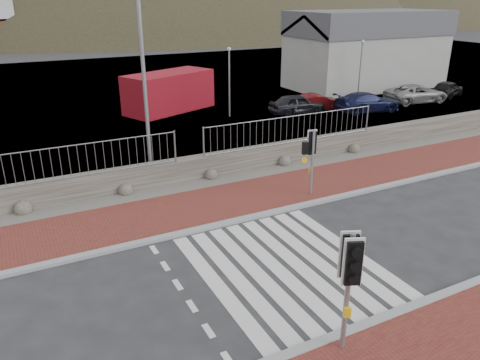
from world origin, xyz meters
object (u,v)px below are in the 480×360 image
streetlight (146,54)px  car_e (447,89)px  car_b (317,103)px  car_c (367,102)px  car_a (297,104)px  shipping_container (169,92)px  traffic_signal_far (312,149)px  car_d (416,94)px  traffic_signal_near (350,268)px

streetlight → car_e: bearing=35.2°
car_b → car_c: 3.14m
car_a → car_c: size_ratio=0.85×
streetlight → car_e: 24.94m
shipping_container → car_b: bearing=-51.1°
traffic_signal_far → shipping_container: 15.43m
car_a → car_e: size_ratio=1.04×
car_b → shipping_container: bearing=69.4°
car_c → car_e: bearing=-75.4°
traffic_signal_far → car_d: size_ratio=0.57×
traffic_signal_far → car_e: traffic_signal_far is taller
traffic_signal_near → streetlight: streetlight is taller
streetlight → car_a: 13.78m
streetlight → car_c: 16.84m
car_b → car_c: car_c is taller
car_b → car_d: (7.59, -1.00, 0.06)m
traffic_signal_near → car_b: (12.30, 17.93, -1.45)m
shipping_container → car_a: shipping_container is taller
shipping_container → car_a: bearing=-55.8°
traffic_signal_far → car_a: bearing=-112.6°
car_c → car_d: car_d is taller
shipping_container → traffic_signal_far: bearing=-112.4°
car_a → car_d: car_d is taller
car_a → car_b: 1.49m
streetlight → car_b: bearing=48.4°
streetlight → car_d: streetlight is taller
shipping_container → car_b: shipping_container is taller
car_b → car_e: 11.06m
car_a → streetlight: bearing=124.1°
shipping_container → car_d: size_ratio=1.31×
car_b → car_e: (11.04, -0.64, 0.03)m
streetlight → car_c: bearing=39.0°
traffic_signal_far → car_c: size_ratio=0.60×
shipping_container → traffic_signal_near: bearing=-122.8°
car_d → car_a: bearing=90.4°
traffic_signal_near → car_a: 21.01m
traffic_signal_far → car_b: (8.22, 10.94, -1.28)m
shipping_container → car_d: (15.88, -5.48, -0.59)m
traffic_signal_near → car_d: (19.89, 16.93, -1.39)m
traffic_signal_near → car_a: bearing=82.1°
car_b → car_c: size_ratio=0.79×
traffic_signal_near → shipping_container: size_ratio=0.48×
traffic_signal_near → car_d: bearing=63.5°
streetlight → car_c: (15.49, 4.98, -4.32)m
traffic_signal_far → car_c: 14.44m
car_b → car_c: (2.71, -1.58, 0.06)m
streetlight → car_c: streetlight is taller
shipping_container → streetlight: bearing=-134.8°
car_d → streetlight: bearing=112.2°
traffic_signal_near → car_c: size_ratio=0.66×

